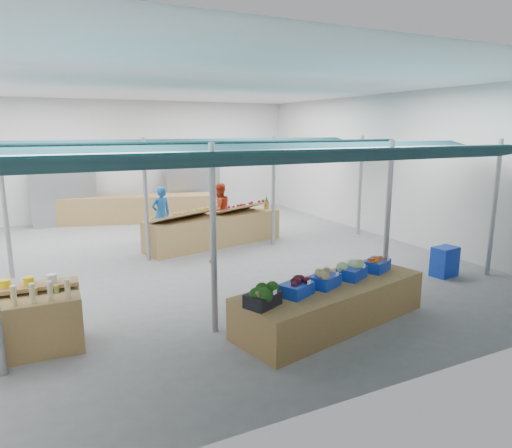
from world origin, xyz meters
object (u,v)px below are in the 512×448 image
Objects in this scene: bottle_shelf at (13,324)px; vendor_right at (219,209)px; fruit_counter at (214,230)px; crate_stack at (445,262)px; veg_counter at (332,304)px; vendor_left at (161,214)px.

vendor_right reaches higher than bottle_shelf.
fruit_counter is 6.03× the size of crate_stack.
veg_counter is (4.74, -1.19, -0.11)m from bottle_shelf.
veg_counter is 3.82m from crate_stack.
vendor_right is (0.60, 1.10, 0.37)m from fruit_counter.
bottle_shelf is 8.44m from crate_stack.
vendor_left is (-1.20, 1.10, 0.37)m from fruit_counter.
vendor_right is (1.80, 0.00, 0.00)m from vendor_left.
fruit_counter is at bearing 49.59° from vendor_right.
vendor_right is at bearing 49.59° from fruit_counter.
crate_stack is (3.70, 0.95, -0.01)m from veg_counter.
veg_counter is 6.98m from vendor_left.
bottle_shelf is at bearing 45.24° from vendor_left.
vendor_right is at bearing 168.20° from vendor_left.
vendor_left is at bearing 59.12° from bottle_shelf.
vendor_left reaches higher than bottle_shelf.
crate_stack is at bearing 1.86° from veg_counter.
fruit_counter is 2.50× the size of vendor_left.
fruit_counter reaches higher than crate_stack.
crate_stack is 7.61m from vendor_left.
vendor_left reaches higher than crate_stack.
crate_stack is at bearing -65.53° from fruit_counter.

